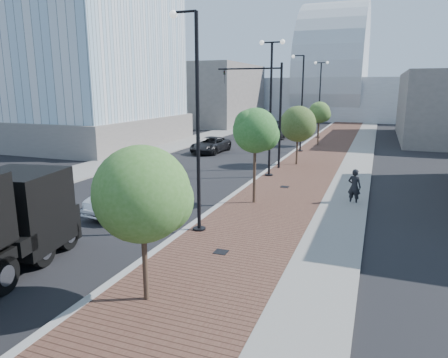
% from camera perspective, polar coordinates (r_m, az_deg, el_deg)
% --- Properties ---
extents(sidewalk, '(7.00, 140.00, 0.12)m').
position_cam_1_polar(sidewalk, '(45.94, 15.57, 4.60)').
color(sidewalk, '#4C2D23').
rests_on(sidewalk, ground).
extents(concrete_strip, '(2.40, 140.00, 0.13)m').
position_cam_1_polar(concrete_strip, '(45.78, 18.94, 4.36)').
color(concrete_strip, slate).
rests_on(concrete_strip, ground).
extents(curb, '(0.30, 140.00, 0.14)m').
position_cam_1_polar(curb, '(46.38, 11.25, 4.91)').
color(curb, gray).
rests_on(curb, ground).
extents(west_sidewalk, '(4.00, 140.00, 0.12)m').
position_cam_1_polar(west_sidewalk, '(50.18, -3.60, 5.69)').
color(west_sidewalk, slate).
rests_on(west_sidewalk, ground).
extents(white_sedan, '(2.36, 5.28, 1.68)m').
position_cam_1_polar(white_sedan, '(21.26, -13.01, -2.18)').
color(white_sedan, white).
rests_on(white_sedan, ground).
extents(dark_car_mid, '(2.71, 5.50, 1.50)m').
position_cam_1_polar(dark_car_mid, '(39.58, -1.90, 4.83)').
color(dark_car_mid, black).
rests_on(dark_car_mid, ground).
extents(dark_car_far, '(2.64, 5.58, 1.57)m').
position_cam_1_polar(dark_car_far, '(51.76, 7.57, 6.63)').
color(dark_car_far, black).
rests_on(dark_car_far, ground).
extents(pedestrian, '(0.82, 0.66, 1.96)m').
position_cam_1_polar(pedestrian, '(22.90, 17.87, -1.05)').
color(pedestrian, black).
rests_on(pedestrian, ground).
extents(streetlight_1, '(1.44, 0.56, 9.21)m').
position_cam_1_polar(streetlight_1, '(17.01, -4.04, 6.45)').
color(streetlight_1, black).
rests_on(streetlight_1, ground).
extents(streetlight_2, '(1.72, 0.56, 9.28)m').
position_cam_1_polar(streetlight_2, '(28.26, 6.56, 9.87)').
color(streetlight_2, black).
rests_on(streetlight_2, ground).
extents(streetlight_3, '(1.44, 0.56, 9.21)m').
position_cam_1_polar(streetlight_3, '(40.02, 10.73, 9.87)').
color(streetlight_3, black).
rests_on(streetlight_3, ground).
extents(streetlight_4, '(1.72, 0.56, 9.28)m').
position_cam_1_polar(streetlight_4, '(51.84, 13.30, 10.89)').
color(streetlight_4, black).
rests_on(streetlight_4, ground).
extents(traffic_mast, '(5.09, 0.20, 8.00)m').
position_cam_1_polar(traffic_mast, '(31.38, 6.34, 10.45)').
color(traffic_mast, black).
rests_on(traffic_mast, ground).
extents(tree_0, '(2.74, 2.74, 4.68)m').
position_cam_1_polar(tree_0, '(11.47, -11.22, -2.11)').
color(tree_0, '#382619').
rests_on(tree_0, ground).
extents(tree_1, '(2.41, 2.36, 5.19)m').
position_cam_1_polar(tree_1, '(21.33, 4.55, 6.78)').
color(tree_1, '#382619').
rests_on(tree_1, ground).
extents(tree_2, '(2.86, 2.86, 4.81)m').
position_cam_1_polar(tree_2, '(33.03, 10.46, 7.62)').
color(tree_2, '#382619').
rests_on(tree_2, ground).
extents(tree_3, '(2.34, 2.28, 4.76)m').
position_cam_1_polar(tree_3, '(44.84, 13.33, 9.09)').
color(tree_3, '#382619').
rests_on(tree_3, ground).
extents(tower_podium, '(19.00, 19.00, 3.00)m').
position_cam_1_polar(tower_podium, '(49.14, -19.45, 6.54)').
color(tower_podium, slate).
rests_on(tower_podium, ground).
extents(convention_center, '(50.00, 30.00, 50.00)m').
position_cam_1_polar(convention_center, '(90.85, 15.11, 12.20)').
color(convention_center, '#A1A7AB').
rests_on(convention_center, ground).
extents(commercial_block_nw, '(14.00, 20.00, 10.00)m').
position_cam_1_polar(commercial_block_nw, '(70.94, -2.12, 11.77)').
color(commercial_block_nw, '#625C58').
rests_on(commercial_block_nw, ground).
extents(utility_cover_1, '(0.50, 0.50, 0.02)m').
position_cam_1_polar(utility_cover_1, '(15.55, -0.42, -10.22)').
color(utility_cover_1, black).
rests_on(utility_cover_1, sidewalk).
extents(utility_cover_2, '(0.50, 0.50, 0.02)m').
position_cam_1_polar(utility_cover_2, '(25.62, 8.52, -1.10)').
color(utility_cover_2, black).
rests_on(utility_cover_2, sidewalk).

